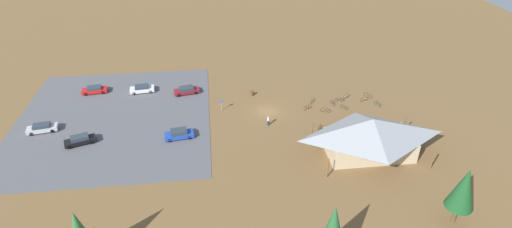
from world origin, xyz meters
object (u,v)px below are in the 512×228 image
(bicycle_purple_back_row, at_px, (332,103))
(bicycle_black_mid_cluster, at_px, (339,100))
(bicycle_yellow_near_porch, at_px, (312,100))
(bicycle_blue_yard_left, at_px, (319,128))
(bicycle_teal_by_bin, at_px, (377,104))
(car_blue_aisle_side, at_px, (179,134))
(pine_west, at_px, (333,226))
(car_white_by_curb, at_px, (142,89))
(bike_pavilion, at_px, (371,134))
(car_red_second_row, at_px, (95,90))
(bicycle_orange_near_sign, at_px, (325,110))
(bicycle_green_lone_west, at_px, (344,107))
(car_black_near_entry, at_px, (80,140))
(lot_sign, at_px, (221,104))
(car_maroon_front_row, at_px, (187,90))
(bicycle_orange_front_row, at_px, (368,95))
(bicycle_red_yard_right, at_px, (308,107))
(pine_far_east, at_px, (464,189))
(bicycle_silver_edge_north, at_px, (364,99))
(visitor_near_lot, at_px, (268,121))
(trash_bin, at_px, (252,93))
(car_silver_end_stall, at_px, (42,128))

(bicycle_purple_back_row, relative_size, bicycle_black_mid_cluster, 0.93)
(bicycle_yellow_near_porch, bearing_deg, bicycle_blue_yard_left, 83.60)
(bicycle_teal_by_bin, height_order, car_blue_aisle_side, car_blue_aisle_side)
(pine_west, distance_m, car_blue_aisle_side, 31.07)
(car_white_by_curb, bearing_deg, car_blue_aisle_side, 115.04)
(bike_pavilion, distance_m, bicycle_purple_back_row, 15.16)
(bicycle_yellow_near_porch, bearing_deg, car_red_second_row, -11.83)
(bicycle_blue_yard_left, bearing_deg, bicycle_orange_near_sign, -114.74)
(bicycle_green_lone_west, distance_m, bicycle_orange_near_sign, 3.56)
(bicycle_green_lone_west, distance_m, car_white_by_curb, 37.56)
(pine_west, xyz_separation_m, car_black_near_entry, (31.95, -25.80, -4.61))
(pine_west, bearing_deg, bicycle_yellow_near_porch, -100.70)
(lot_sign, height_order, car_maroon_front_row, lot_sign)
(pine_west, bearing_deg, bicycle_green_lone_west, -110.05)
(bicycle_orange_near_sign, xyz_separation_m, car_red_second_row, (41.37, -12.02, 0.34))
(bicycle_orange_front_row, bearing_deg, bicycle_yellow_near_porch, 3.95)
(bicycle_red_yard_right, bearing_deg, bicycle_purple_back_row, -166.95)
(pine_far_east, distance_m, bicycle_teal_by_bin, 28.44)
(car_blue_aisle_side, bearing_deg, bicycle_black_mid_cluster, -163.35)
(bicycle_purple_back_row, distance_m, car_maroon_front_row, 27.09)
(car_maroon_front_row, xyz_separation_m, car_white_by_curb, (8.36, -1.57, 0.01))
(bicycle_silver_edge_north, bearing_deg, bicycle_orange_front_row, -132.67)
(bike_pavilion, bearing_deg, bicycle_orange_near_sign, -75.88)
(bicycle_green_lone_west, distance_m, car_red_second_row, 46.29)
(bicycle_black_mid_cluster, distance_m, car_black_near_entry, 44.12)
(car_maroon_front_row, distance_m, visitor_near_lot, 18.66)
(bicycle_orange_near_sign, relative_size, car_maroon_front_row, 0.33)
(bicycle_silver_edge_north, xyz_separation_m, visitor_near_lot, (18.53, 6.03, 0.53))
(bicycle_green_lone_west, relative_size, bicycle_red_yard_right, 0.90)
(pine_west, height_order, car_blue_aisle_side, pine_west)
(trash_bin, relative_size, bicycle_red_yard_right, 0.57)
(bicycle_teal_by_bin, distance_m, bicycle_yellow_near_porch, 11.53)
(car_maroon_front_row, bearing_deg, bicycle_yellow_near_porch, 165.03)
(bicycle_orange_near_sign, xyz_separation_m, car_black_near_entry, (39.87, 4.87, 0.37))
(car_black_near_entry, height_order, visitor_near_lot, visitor_near_lot)
(bicycle_yellow_near_porch, height_order, bicycle_orange_near_sign, bicycle_yellow_near_porch)
(bicycle_black_mid_cluster, bearing_deg, bike_pavilion, 88.76)
(pine_far_east, relative_size, bicycle_purple_back_row, 4.99)
(bicycle_orange_near_sign, relative_size, car_blue_aisle_side, 0.35)
(car_red_second_row, bearing_deg, car_black_near_entry, 95.06)
(bike_pavilion, bearing_deg, lot_sign, -35.60)
(bicycle_yellow_near_porch, height_order, car_blue_aisle_side, car_blue_aisle_side)
(bicycle_silver_edge_north, relative_size, car_red_second_row, 0.34)
(bicycle_blue_yard_left, bearing_deg, car_maroon_front_row, -34.73)
(bicycle_yellow_near_porch, xyz_separation_m, bicycle_orange_near_sign, (-1.44, 3.66, -0.02))
(pine_west, relative_size, bicycle_orange_near_sign, 4.95)
(car_maroon_front_row, bearing_deg, visitor_near_lot, 137.17)
(bicycle_green_lone_west, relative_size, car_black_near_entry, 0.29)
(visitor_near_lot, bearing_deg, car_silver_end_stall, -3.60)
(bicycle_black_mid_cluster, relative_size, car_red_second_row, 0.36)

